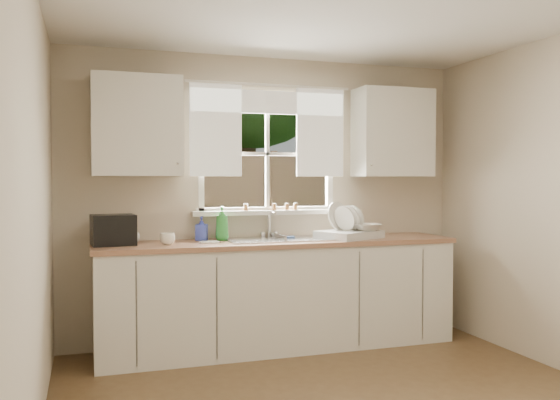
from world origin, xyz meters
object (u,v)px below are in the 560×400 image
object	(u,v)px
dish_rack	(349,231)
soap_bottle_a	(222,223)
cup	(167,239)
black_appliance	(113,230)

from	to	relation	value
dish_rack	soap_bottle_a	size ratio (longest dim) A/B	2.16
dish_rack	cup	size ratio (longest dim) A/B	5.28
dish_rack	soap_bottle_a	bearing A→B (deg)	171.09
soap_bottle_a	black_appliance	distance (m)	0.89
dish_rack	black_appliance	xyz separation A→B (m)	(-1.97, 0.09, 0.06)
cup	black_appliance	xyz separation A→B (m)	(-0.40, 0.12, 0.07)
cup	black_appliance	bearing A→B (deg)	177.87
dish_rack	cup	bearing A→B (deg)	-178.92
soap_bottle_a	black_appliance	size ratio (longest dim) A/B	0.89
soap_bottle_a	cup	bearing A→B (deg)	-141.19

